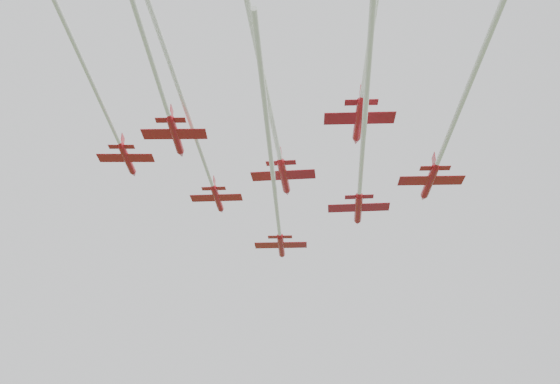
# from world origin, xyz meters

# --- Properties ---
(jet_lead) EXTENTS (11.49, 65.52, 2.74)m
(jet_lead) POSITION_xyz_m (-5.75, -1.40, 48.60)
(jet_lead) COLOR red
(jet_row2_left) EXTENTS (10.01, 65.00, 2.46)m
(jet_row2_left) POSITION_xyz_m (-14.08, -16.54, 51.65)
(jet_row2_left) COLOR red
(jet_row2_right) EXTENTS (9.89, 56.68, 2.92)m
(jet_row2_right) POSITION_xyz_m (7.31, -6.95, 50.42)
(jet_row2_right) COLOR red
(jet_row3_left) EXTENTS (11.19, 50.74, 2.36)m
(jet_row3_left) POSITION_xyz_m (-23.56, -25.07, 52.00)
(jet_row3_left) COLOR red
(jet_row3_mid) EXTENTS (9.30, 66.15, 2.76)m
(jet_row3_mid) POSITION_xyz_m (-2.87, -24.10, 50.45)
(jet_row3_mid) COLOR red
(jet_row3_right) EXTENTS (12.07, 65.93, 2.69)m
(jet_row3_right) POSITION_xyz_m (18.83, -23.64, 48.35)
(jet_row3_right) COLOR red
(jet_row4_left) EXTENTS (9.90, 45.02, 2.43)m
(jet_row4_left) POSITION_xyz_m (-14.06, -31.22, 49.79)
(jet_row4_left) COLOR red
(jet_row4_right) EXTENTS (9.77, 49.19, 2.68)m
(jet_row4_right) POSITION_xyz_m (8.80, -29.07, 51.74)
(jet_row4_right) COLOR red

